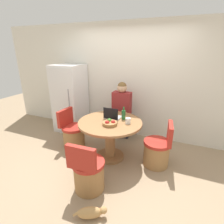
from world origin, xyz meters
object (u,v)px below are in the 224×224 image
Objects in this scene: chair_left_side at (73,135)px; bottle at (124,115)px; chair_right_side at (157,151)px; laptop at (112,116)px; person_seated at (122,109)px; fruit_bowl at (110,123)px; refrigerator at (70,99)px; chair_near_camera at (88,173)px; cat at (91,213)px; dining_table at (110,132)px.

bottle reaches higher than chair_left_side.
laptop is (-0.90, 0.04, 0.53)m from chair_right_side.
bottle is at bearing -104.01° from chair_right_side.
person_seated reaches higher than bottle.
fruit_bowl is at bearing 96.54° from person_seated.
bottle is (1.64, -0.60, 0.02)m from refrigerator.
bottle reaches higher than chair_right_side.
chair_near_camera is 0.61× the size of person_seated.
bottle is (1.09, 0.13, 0.58)m from chair_left_side.
chair_right_side is 0.61× the size of person_seated.
bottle is at bearing 66.71° from cat.
chair_left_side is 1.33m from chair_near_camera.
chair_near_camera is (-0.85, -1.01, 0.00)m from chair_right_side.
refrigerator is 4.19× the size of cat.
bottle reaches higher than chair_near_camera.
person_seated is 4.67× the size of laptop.
person_seated is (-0.93, 0.70, 0.47)m from chair_right_side.
laptop is at bearing -80.07° from chair_left_side.
chair_near_camera is (0.93, -0.95, 0.00)m from chair_left_side.
refrigerator is at bearing 159.90° from bottle.
chair_left_side is at bearing -95.70° from chair_right_side.
dining_table is at bearing 96.13° from laptop.
refrigerator is 1.56m from laptop.
person_seated is at bearing 96.54° from fruit_bowl.
fruit_bowl is (0.95, -0.21, 0.52)m from chair_left_side.
dining_table is 0.30m from fruit_bowl.
chair_right_side is at bearing 17.66° from fruit_bowl.
chair_left_side is 1.83m from cat.
dining_table is at bearing -90.00° from chair_near_camera.
fruit_bowl is (0.06, -0.15, 0.26)m from dining_table.
dining_table is at bearing -28.87° from refrigerator.
chair_left_side is at bearing -53.15° from refrigerator.
person_seated is at bearing -134.18° from chair_right_side.
refrigerator is at bearing 0.71° from person_seated.
laptop is 1.20× the size of bottle.
chair_near_camera is 3.16× the size of fruit_bowl.
chair_right_side is 0.90m from bottle.
person_seated is at bearing 111.49° from bottle.
person_seated reaches higher than chair_right_side.
person_seated is at bearing -44.45° from chair_left_side.
dining_table is at bearing 113.30° from fruit_bowl.
laptop is at bearing -99.82° from chair_right_side.
refrigerator is 1.07m from chair_left_side.
chair_right_side is 1.32m from chair_near_camera.
laptop is at bearing -89.45° from chair_near_camera.
person_seated is 5.61× the size of bottle.
laptop is 0.31m from fruit_bowl.
cat is at bearing -85.87° from bottle.
person_seated is 5.16× the size of fruit_bowl.
refrigerator is at bearing 147.99° from fruit_bowl.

